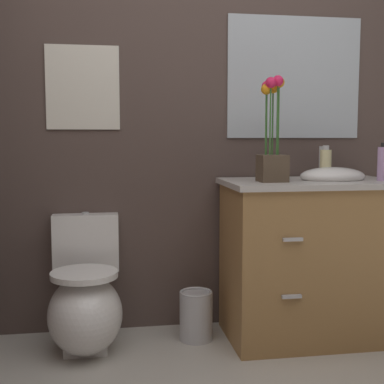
# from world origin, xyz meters

# --- Properties ---
(wall_back) EXTENTS (3.94, 0.05, 2.50)m
(wall_back) POSITION_xyz_m (0.20, 1.62, 1.25)
(wall_back) COLOR #4C3D38
(wall_back) RESTS_ON ground_plane
(toilet) EXTENTS (0.38, 0.59, 0.69)m
(toilet) POSITION_xyz_m (-0.70, 1.32, 0.24)
(toilet) COLOR white
(toilet) RESTS_ON ground_plane
(vanity_cabinet) EXTENTS (0.94, 0.56, 1.05)m
(vanity_cabinet) POSITION_xyz_m (0.51, 1.30, 0.45)
(vanity_cabinet) COLOR #9E7242
(vanity_cabinet) RESTS_ON ground_plane
(flower_vase) EXTENTS (0.14, 0.14, 0.54)m
(flower_vase) POSITION_xyz_m (0.27, 1.24, 1.07)
(flower_vase) COLOR #4C3D2D
(flower_vase) RESTS_ON vanity_cabinet
(soap_bottle) EXTENTS (0.06, 0.06, 0.19)m
(soap_bottle) POSITION_xyz_m (0.62, 1.38, 0.96)
(soap_bottle) COLOR beige
(soap_bottle) RESTS_ON vanity_cabinet
(lotion_bottle) EXTENTS (0.07, 0.07, 0.20)m
(lotion_bottle) POSITION_xyz_m (0.88, 1.21, 0.97)
(lotion_bottle) COLOR #B28CBF
(lotion_bottle) RESTS_ON vanity_cabinet
(trash_bin) EXTENTS (0.18, 0.18, 0.27)m
(trash_bin) POSITION_xyz_m (-0.11, 1.35, 0.14)
(trash_bin) COLOR #B7B7BC
(trash_bin) RESTS_ON ground_plane
(wall_poster) EXTENTS (0.40, 0.01, 0.46)m
(wall_poster) POSITION_xyz_m (-0.70, 1.59, 1.38)
(wall_poster) COLOR silver
(wall_mirror) EXTENTS (0.80, 0.01, 0.70)m
(wall_mirror) POSITION_xyz_m (0.51, 1.59, 1.45)
(wall_mirror) COLOR #B2BCC6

